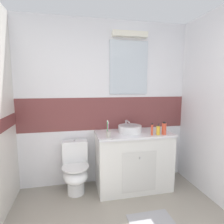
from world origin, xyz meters
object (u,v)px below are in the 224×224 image
Objects in this scene: shampoo_bottle_tall at (164,129)px; toothpaste_tube_upright at (152,130)px; toilet at (76,169)px; toothbrush_cup at (108,134)px; sink_basin at (130,128)px; soap_dispenser at (158,130)px.

shampoo_bottle_tall is 1.07× the size of toothpaste_tube_upright.
toothbrush_cup is (0.44, -0.22, 0.56)m from toilet.
sink_basin is at bearing 151.76° from shampoo_bottle_tall.
toilet is at bearing 179.98° from sink_basin.
shampoo_bottle_tall is 0.18m from toothpaste_tube_upright.
sink_basin is 0.97m from toilet.
toilet is at bearing 169.05° from soap_dispenser.
toothpaste_tube_upright is at bearing -172.87° from soap_dispenser.
toilet is at bearing 169.38° from shampoo_bottle_tall.
toothbrush_cup is at bearing 179.38° from shampoo_bottle_tall.
toothbrush_cup is 0.71m from soap_dispenser.
toilet is 4.13× the size of shampoo_bottle_tall.
sink_basin is 0.34m from toothpaste_tube_upright.
toothbrush_cup reaches higher than shampoo_bottle_tall.
sink_basin is 0.43m from toothbrush_cup.
toothpaste_tube_upright is at bearing -12.58° from toilet.
toothpaste_tube_upright is (-0.10, -0.01, 0.02)m from soap_dispenser.
soap_dispenser is at bearing -10.95° from toilet.
toothbrush_cup reaches higher than toothpaste_tube_upright.
toothbrush_cup is 1.44× the size of soap_dispenser.
sink_basin reaches higher than toilet.
toilet is (-0.80, 0.00, -0.56)m from sink_basin.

